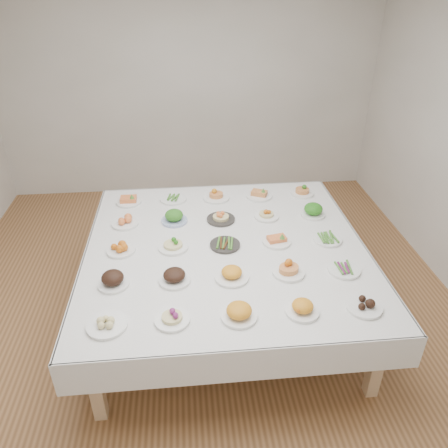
{
  "coord_description": "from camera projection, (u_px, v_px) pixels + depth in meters",
  "views": [
    {
      "loc": [
        -0.1,
        -3.33,
        2.83
      ],
      "look_at": [
        0.22,
        -0.07,
        0.88
      ],
      "focal_mm": 35.0,
      "sensor_mm": 36.0,
      "label": 1
    }
  ],
  "objects": [
    {
      "name": "room_envelope",
      "position": [
        195.0,
        115.0,
        3.37
      ],
      "size": [
        5.02,
        5.02,
        2.81
      ],
      "color": "#9B6B40",
      "rests_on": "ground"
    },
    {
      "name": "display_table",
      "position": [
        226.0,
        252.0,
        3.78
      ],
      "size": [
        2.4,
        2.4,
        0.75
      ],
      "color": "white",
      "rests_on": "ground"
    },
    {
      "name": "dish_0",
      "position": [
        106.0,
        322.0,
        2.89
      ],
      "size": [
        0.27,
        0.27,
        0.1
      ],
      "color": "white",
      "rests_on": "display_table"
    },
    {
      "name": "dish_1",
      "position": [
        172.0,
        315.0,
        2.93
      ],
      "size": [
        0.24,
        0.24,
        0.12
      ],
      "color": "white",
      "rests_on": "display_table"
    },
    {
      "name": "dish_2",
      "position": [
        239.0,
        309.0,
        2.95
      ],
      "size": [
        0.26,
        0.26,
        0.16
      ],
      "color": "white",
      "rests_on": "display_table"
    },
    {
      "name": "dish_3",
      "position": [
        303.0,
        306.0,
        3.0
      ],
      "size": [
        0.23,
        0.23,
        0.13
      ],
      "color": "white",
      "rests_on": "display_table"
    },
    {
      "name": "dish_4",
      "position": [
        365.0,
        303.0,
        3.04
      ],
      "size": [
        0.25,
        0.25,
        0.11
      ],
      "color": "white",
      "rests_on": "display_table"
    },
    {
      "name": "dish_5",
      "position": [
        113.0,
        278.0,
        3.25
      ],
      "size": [
        0.23,
        0.23,
        0.14
      ],
      "color": "white",
      "rests_on": "display_table"
    },
    {
      "name": "dish_6",
      "position": [
        174.0,
        274.0,
        3.29
      ],
      "size": [
        0.24,
        0.24,
        0.15
      ],
      "color": "white",
      "rests_on": "display_table"
    },
    {
      "name": "dish_7",
      "position": [
        232.0,
        271.0,
        3.33
      ],
      "size": [
        0.26,
        0.26,
        0.14
      ],
      "color": "white",
      "rests_on": "display_table"
    },
    {
      "name": "dish_8",
      "position": [
        289.0,
        266.0,
        3.37
      ],
      "size": [
        0.27,
        0.27,
        0.16
      ],
      "color": "white",
      "rests_on": "display_table"
    },
    {
      "name": "dish_9",
      "position": [
        344.0,
        269.0,
        3.43
      ],
      "size": [
        0.25,
        0.25,
        0.06
      ],
      "color": "white",
      "rests_on": "display_table"
    },
    {
      "name": "dish_10",
      "position": [
        120.0,
        247.0,
        3.65
      ],
      "size": [
        0.24,
        0.24,
        0.11
      ],
      "color": "white",
      "rests_on": "display_table"
    },
    {
      "name": "dish_11",
      "position": [
        173.0,
        242.0,
        3.68
      ],
      "size": [
        0.25,
        0.25,
        0.13
      ],
      "color": "white",
      "rests_on": "display_table"
    },
    {
      "name": "dish_12",
      "position": [
        225.0,
        244.0,
        3.73
      ],
      "size": [
        0.26,
        0.26,
        0.06
      ],
      "color": "#2C2A27",
      "rests_on": "display_table"
    },
    {
      "name": "dish_13",
      "position": [
        277.0,
        238.0,
        3.76
      ],
      "size": [
        0.25,
        0.25,
        0.12
      ],
      "color": "white",
      "rests_on": "display_table"
    },
    {
      "name": "dish_14",
      "position": [
        328.0,
        238.0,
        3.81
      ],
      "size": [
        0.25,
        0.25,
        0.06
      ],
      "color": "white",
      "rests_on": "display_table"
    },
    {
      "name": "dish_15",
      "position": [
        125.0,
        220.0,
        4.03
      ],
      "size": [
        0.24,
        0.24,
        0.11
      ],
      "color": "white",
      "rests_on": "display_table"
    },
    {
      "name": "dish_16",
      "position": [
        174.0,
        216.0,
        4.06
      ],
      "size": [
        0.24,
        0.24,
        0.14
      ],
      "color": "#4C66B2",
      "rests_on": "display_table"
    },
    {
      "name": "dish_17",
      "position": [
        221.0,
        215.0,
        4.09
      ],
      "size": [
        0.26,
        0.26,
        0.13
      ],
      "color": "#2C2A27",
      "rests_on": "display_table"
    },
    {
      "name": "dish_18",
      "position": [
        267.0,
        212.0,
        4.14
      ],
      "size": [
        0.23,
        0.23,
        0.12
      ],
      "color": "white",
      "rests_on": "display_table"
    },
    {
      "name": "dish_19",
      "position": [
        313.0,
        209.0,
        4.16
      ],
      "size": [
        0.25,
        0.25,
        0.14
      ],
      "color": "white",
      "rests_on": "display_table"
    },
    {
      "name": "dish_20",
      "position": [
        128.0,
        198.0,
        4.4
      ],
      "size": [
        0.25,
        0.25,
        0.12
      ],
      "color": "white",
      "rests_on": "display_table"
    },
    {
      "name": "dish_21",
      "position": [
        173.0,
        198.0,
        4.47
      ],
      "size": [
        0.27,
        0.27,
        0.06
      ],
      "color": "white",
      "rests_on": "display_table"
    },
    {
      "name": "dish_22",
      "position": [
        216.0,
        193.0,
        4.47
      ],
      "size": [
        0.27,
        0.27,
        0.15
      ],
      "color": "white",
      "rests_on": "display_table"
    },
    {
      "name": "dish_23",
      "position": [
        259.0,
        193.0,
        4.51
      ],
      "size": [
        0.26,
        0.26,
        0.12
      ],
      "color": "white",
      "rests_on": "display_table"
    },
    {
      "name": "dish_24",
      "position": [
        302.0,
        190.0,
        4.56
      ],
      "size": [
        0.24,
        0.24,
        0.12
      ],
      "color": "white",
      "rests_on": "display_table"
    }
  ]
}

